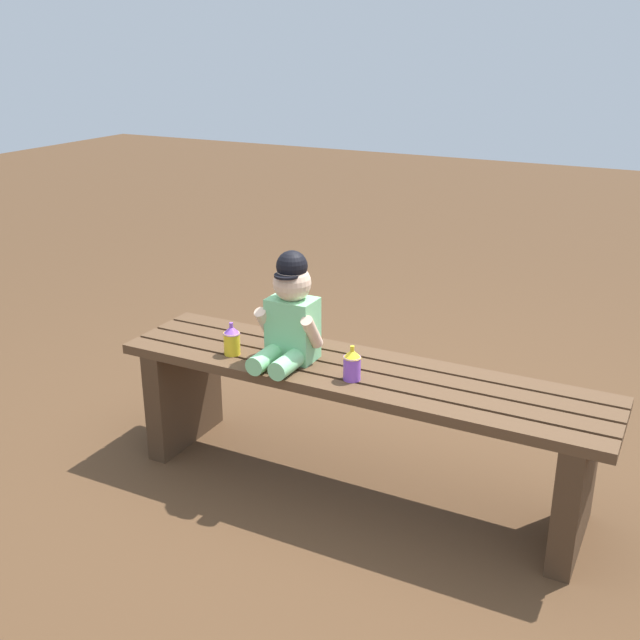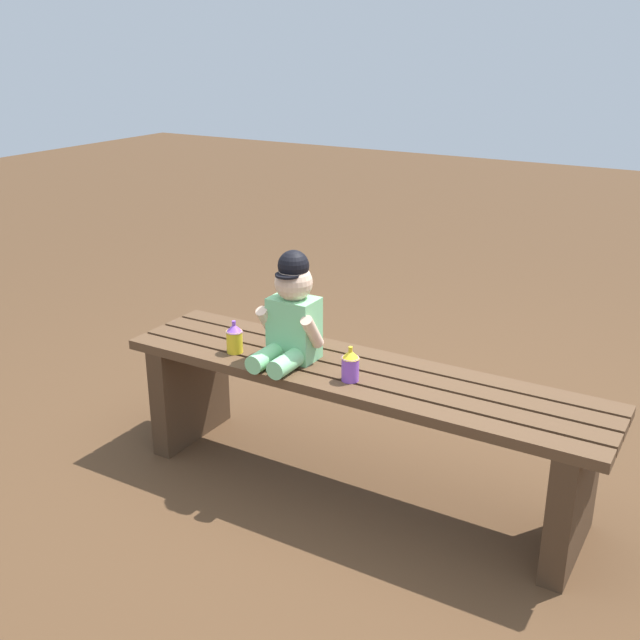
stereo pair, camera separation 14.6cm
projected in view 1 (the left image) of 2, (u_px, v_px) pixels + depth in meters
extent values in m
plane|color=#4C331E|center=(356.00, 485.00, 2.87)|extent=(16.00, 16.00, 0.00)
cube|color=#513823|center=(339.00, 391.00, 2.58)|extent=(1.79, 0.09, 0.04)
cube|color=#513823|center=(352.00, 379.00, 2.66)|extent=(1.79, 0.09, 0.04)
cube|color=#513823|center=(364.00, 368.00, 2.75)|extent=(1.79, 0.09, 0.04)
cube|color=#513823|center=(376.00, 358.00, 2.84)|extent=(1.79, 0.09, 0.04)
cube|color=#452F1E|center=(184.00, 391.00, 3.12)|extent=(0.08, 0.41, 0.44)
cube|color=#452F1E|center=(576.00, 487.00, 2.46)|extent=(0.08, 0.41, 0.44)
cube|color=#7FCC8C|center=(293.00, 329.00, 2.75)|extent=(0.17, 0.12, 0.23)
sphere|color=beige|center=(292.00, 283.00, 2.69)|extent=(0.14, 0.14, 0.14)
cylinder|color=black|center=(287.00, 276.00, 2.65)|extent=(0.09, 0.09, 0.01)
sphere|color=black|center=(292.00, 266.00, 2.67)|extent=(0.11, 0.11, 0.11)
cylinder|color=#85D693|center=(265.00, 359.00, 2.70)|extent=(0.07, 0.16, 0.07)
cylinder|color=#85D693|center=(288.00, 364.00, 2.66)|extent=(0.07, 0.16, 0.07)
cylinder|color=beige|center=(266.00, 323.00, 2.76)|extent=(0.04, 0.12, 0.14)
cylinder|color=beige|center=(312.00, 332.00, 2.68)|extent=(0.04, 0.12, 0.14)
cylinder|color=yellow|center=(232.00, 343.00, 2.81)|extent=(0.06, 0.06, 0.08)
cone|color=#8C4CCC|center=(231.00, 330.00, 2.79)|extent=(0.06, 0.06, 0.03)
cylinder|color=#8C4CCC|center=(231.00, 325.00, 2.79)|extent=(0.01, 0.01, 0.02)
cylinder|color=#8C4CCC|center=(352.00, 368.00, 2.60)|extent=(0.06, 0.06, 0.08)
cone|color=yellow|center=(352.00, 353.00, 2.58)|extent=(0.06, 0.06, 0.03)
cylinder|color=yellow|center=(352.00, 348.00, 2.58)|extent=(0.01, 0.01, 0.02)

